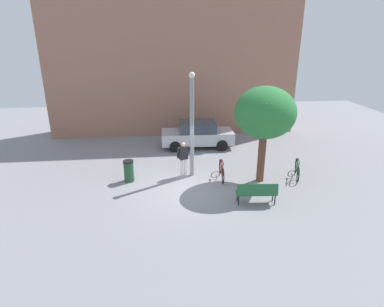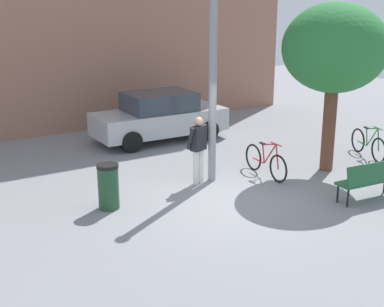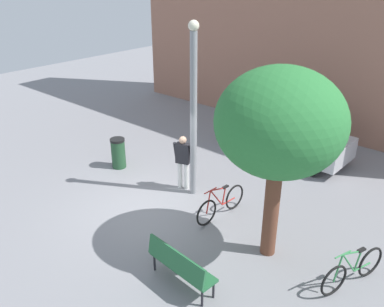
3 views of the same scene
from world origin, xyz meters
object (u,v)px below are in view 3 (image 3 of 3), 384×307
object	(u,v)px
park_bench	(180,264)
plaza_tree	(280,124)
trash_bin	(118,153)
bicycle_green	(352,270)
person_by_lamppost	(183,159)
bicycle_red	(221,204)
lamppost	(194,109)
parked_car_silver	(288,134)

from	to	relation	value
park_bench	plaza_tree	xyz separation A→B (m)	(0.81, 2.12, 2.63)
plaza_tree	trash_bin	xyz separation A→B (m)	(-5.99, 0.59, -2.67)
park_bench	bicycle_green	world-z (taller)	bicycle_green
person_by_lamppost	bicycle_green	bearing A→B (deg)	-7.84
plaza_tree	bicycle_red	world-z (taller)	plaza_tree
park_bench	bicycle_green	bearing A→B (deg)	41.06
lamppost	person_by_lamppost	bearing A→B (deg)	179.22
lamppost	park_bench	bearing A→B (deg)	-53.62
bicycle_red	bicycle_green	distance (m)	3.57
lamppost	parked_car_silver	size ratio (longest dim) A/B	1.14
lamppost	plaza_tree	distance (m)	3.25
park_bench	plaza_tree	distance (m)	3.47
bicycle_red	bicycle_green	bearing A→B (deg)	-4.14
plaza_tree	bicycle_red	bearing A→B (deg)	165.03
bicycle_green	parked_car_silver	bearing A→B (deg)	130.69
lamppost	bicycle_green	xyz separation A→B (m)	(4.91, -0.73, -2.18)
bicycle_red	parked_car_silver	distance (m)	4.61
person_by_lamppost	parked_car_silver	world-z (taller)	person_by_lamppost
park_bench	bicycle_red	distance (m)	2.74
park_bench	parked_car_silver	world-z (taller)	parked_car_silver
bicycle_green	trash_bin	bearing A→B (deg)	177.18
lamppost	bicycle_red	xyz separation A→B (m)	(1.35, -0.47, -2.18)
plaza_tree	trash_bin	distance (m)	6.58
bicycle_red	person_by_lamppost	bearing A→B (deg)	164.82
bicycle_red	trash_bin	bearing A→B (deg)	178.28
lamppost	bicycle_red	distance (m)	2.61
park_bench	lamppost	bearing A→B (deg)	126.38
park_bench	bicycle_red	xyz separation A→B (m)	(-0.90, 2.58, -0.16)
bicycle_green	trash_bin	size ratio (longest dim) A/B	1.72
parked_car_silver	person_by_lamppost	bearing A→B (deg)	-105.92
parked_car_silver	park_bench	bearing A→B (deg)	-78.29
lamppost	person_by_lamppost	size ratio (longest dim) A/B	2.90
lamppost	bicycle_red	world-z (taller)	lamppost
park_bench	plaza_tree	size ratio (longest dim) A/B	0.38
person_by_lamppost	parked_car_silver	distance (m)	4.25
bicycle_green	parked_car_silver	world-z (taller)	parked_car_silver
trash_bin	plaza_tree	bearing A→B (deg)	-5.59
bicycle_green	trash_bin	world-z (taller)	trash_bin
person_by_lamppost	plaza_tree	xyz separation A→B (m)	(3.46, -0.93, 2.21)
park_bench	trash_bin	xyz separation A→B (m)	(-5.18, 2.71, -0.04)
person_by_lamppost	parked_car_silver	size ratio (longest dim) A/B	0.39
lamppost	plaza_tree	xyz separation A→B (m)	(3.05, -0.93, 0.61)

